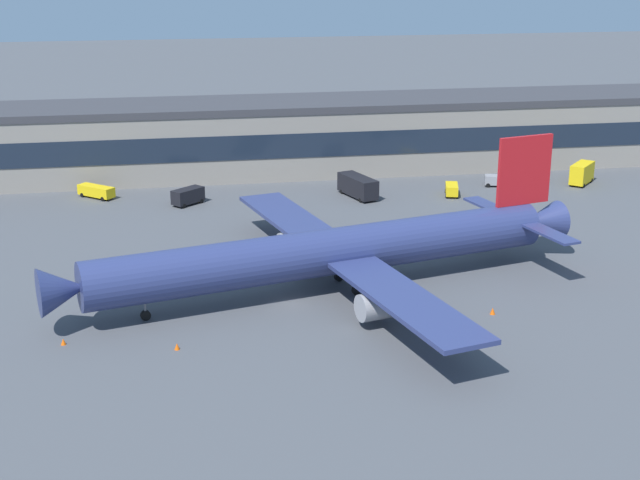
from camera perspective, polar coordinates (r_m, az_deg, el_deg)
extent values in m
plane|color=#4C4F54|center=(102.76, -1.85, -3.95)|extent=(600.00, 600.00, 0.00)
cube|color=gray|center=(160.03, -4.98, 6.21)|extent=(171.67, 15.98, 11.39)
cube|color=#38383D|center=(158.86, -5.05, 8.43)|extent=(175.10, 16.30, 1.20)
cube|color=#192333|center=(152.08, -4.72, 5.81)|extent=(168.24, 0.16, 4.10)
cylinder|color=navy|center=(104.30, 0.37, -0.78)|extent=(55.58, 18.65, 5.42)
cone|color=navy|center=(96.83, -15.85, -3.04)|extent=(5.97, 6.17, 5.15)
cone|color=navy|center=(119.04, 13.62, 1.11)|extent=(6.96, 6.16, 4.88)
cube|color=red|center=(115.52, 12.72, 4.29)|extent=(7.49, 2.30, 8.67)
cube|color=navy|center=(112.31, 14.07, 0.49)|extent=(4.67, 10.05, 0.30)
cube|color=navy|center=(121.50, 10.69, 2.06)|extent=(4.67, 10.05, 0.30)
cube|color=navy|center=(92.52, 5.37, -3.76)|extent=(11.85, 25.86, 0.50)
cube|color=navy|center=(118.62, -1.75, 1.29)|extent=(11.85, 25.86, 0.50)
cylinder|color=#99999E|center=(95.86, 3.73, -4.13)|extent=(5.06, 3.97, 2.98)
cylinder|color=#99999E|center=(115.49, -1.50, -0.16)|extent=(5.06, 3.97, 2.98)
cylinder|color=black|center=(99.64, -10.90, -4.67)|extent=(1.19, 0.75, 1.10)
cylinder|color=slate|center=(99.14, -10.95, -3.97)|extent=(0.24, 0.24, 2.08)
cylinder|color=black|center=(104.80, 2.31, -3.18)|extent=(1.19, 0.75, 1.10)
cylinder|color=slate|center=(104.33, 2.32, -2.50)|extent=(0.24, 0.24, 2.08)
cylinder|color=black|center=(108.92, 1.19, -2.32)|extent=(1.19, 0.75, 1.10)
cylinder|color=slate|center=(108.46, 1.20, -1.67)|extent=(0.24, 0.24, 2.08)
cube|color=yellow|center=(148.68, -13.88, 3.02)|extent=(6.12, 5.74, 1.60)
cube|color=black|center=(147.38, -13.41, 3.05)|extent=(2.90, 2.86, 0.40)
cylinder|color=black|center=(147.95, -13.00, 2.69)|extent=(0.72, 0.69, 0.70)
cylinder|color=black|center=(146.73, -13.49, 2.52)|extent=(0.72, 0.69, 0.70)
cylinder|color=black|center=(151.05, -14.22, 2.91)|extent=(0.72, 0.69, 0.70)
cylinder|color=black|center=(149.86, -14.71, 2.75)|extent=(0.72, 0.69, 0.70)
cube|color=black|center=(144.81, 2.39, 3.43)|extent=(5.34, 8.85, 3.00)
cube|color=black|center=(142.75, 2.87, 3.45)|extent=(3.38, 3.61, 0.75)
cylinder|color=black|center=(143.42, 3.42, 2.64)|extent=(0.51, 0.76, 0.70)
cylinder|color=black|center=(142.15, 2.55, 2.51)|extent=(0.51, 0.76, 0.70)
cylinder|color=black|center=(148.26, 2.22, 3.18)|extent=(0.51, 0.76, 0.70)
cylinder|color=black|center=(147.03, 1.38, 3.06)|extent=(0.51, 0.76, 0.70)
cube|color=gray|center=(154.18, 10.98, 3.73)|extent=(4.02, 2.95, 1.50)
cube|color=black|center=(154.18, 11.36, 3.82)|extent=(1.74, 2.13, 0.38)
cylinder|color=black|center=(155.33, 11.41, 3.53)|extent=(0.76, 0.49, 0.70)
cylinder|color=black|center=(153.59, 11.45, 3.36)|extent=(0.76, 0.49, 0.70)
cylinder|color=black|center=(155.15, 10.48, 3.57)|extent=(0.76, 0.49, 0.70)
cylinder|color=black|center=(153.41, 10.52, 3.40)|extent=(0.76, 0.49, 0.70)
cube|color=yellow|center=(158.79, 16.13, 4.08)|extent=(5.84, 6.03, 3.20)
cube|color=black|center=(160.19, 16.33, 4.42)|extent=(3.05, 3.04, 0.80)
cylinder|color=black|center=(161.43, 15.95, 3.73)|extent=(0.70, 0.72, 0.70)
cylinder|color=black|center=(160.84, 16.68, 3.62)|extent=(0.70, 0.72, 0.70)
cylinder|color=black|center=(157.52, 15.48, 3.43)|extent=(0.70, 0.72, 0.70)
cylinder|color=black|center=(156.92, 16.23, 3.30)|extent=(0.70, 0.72, 0.70)
cube|color=yellow|center=(147.20, 8.28, 3.19)|extent=(3.01, 4.75, 1.50)
cube|color=black|center=(148.30, 8.27, 3.43)|extent=(2.10, 1.95, 0.38)
cylinder|color=black|center=(148.84, 7.91, 3.08)|extent=(0.48, 0.75, 0.70)
cylinder|color=black|center=(148.92, 8.57, 3.06)|extent=(0.48, 0.75, 0.70)
cylinder|color=black|center=(145.87, 7.95, 2.76)|extent=(0.48, 0.75, 0.70)
cylinder|color=black|center=(145.95, 8.62, 2.74)|extent=(0.48, 0.75, 0.70)
cube|color=black|center=(141.98, -8.30, 2.78)|extent=(5.37, 5.06, 2.20)
cube|color=black|center=(142.79, -7.89, 3.07)|extent=(2.70, 2.72, 0.55)
cylinder|color=black|center=(144.15, -8.02, 2.58)|extent=(0.73, 0.68, 0.70)
cylinder|color=black|center=(142.75, -7.48, 2.44)|extent=(0.73, 0.68, 0.70)
cylinder|color=black|center=(141.82, -9.09, 2.26)|extent=(0.73, 0.68, 0.70)
cylinder|color=black|center=(140.39, -8.55, 2.13)|extent=(0.73, 0.68, 0.70)
cone|color=#F2590C|center=(92.25, -8.97, -6.62)|extent=(0.55, 0.55, 0.69)
cone|color=#F2590C|center=(95.02, 6.47, -5.73)|extent=(0.58, 0.58, 0.73)
cone|color=#F2590C|center=(101.21, 10.80, -4.41)|extent=(0.59, 0.59, 0.74)
cone|color=#F2590C|center=(95.77, -15.83, -6.17)|extent=(0.54, 0.54, 0.67)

